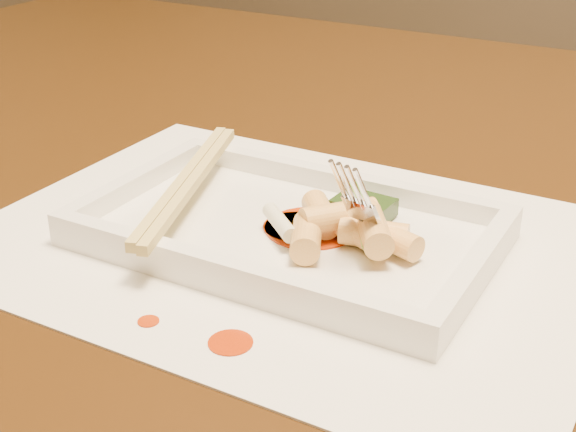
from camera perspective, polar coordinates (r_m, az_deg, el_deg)
The scene contains 24 objects.
table at distance 0.71m, azimuth 3.11°, elevation -3.27°, with size 1.40×0.90×0.75m.
placemat at distance 0.52m, azimuth 0.00°, elevation -1.85°, with size 0.40×0.30×0.00m, color white.
sauce_splatter_a at distance 0.42m, azimuth -4.11°, elevation -8.97°, with size 0.02×0.02×0.00m, color #B62F05.
sauce_splatter_b at distance 0.45m, azimuth -9.90°, elevation -7.38°, with size 0.01×0.01×0.00m, color #B62F05.
plate_base at distance 0.52m, azimuth 0.00°, elevation -1.39°, with size 0.26×0.16×0.01m, color white.
plate_rim_far at distance 0.57m, azimuth 3.61°, elevation 2.55°, with size 0.26×0.01×0.01m, color white.
plate_rim_near at distance 0.46m, azimuth -4.52°, elevation -3.86°, with size 0.26×0.01×0.01m, color white.
plate_rim_left at distance 0.58m, azimuth -10.76°, elevation 2.35°, with size 0.01×0.14×0.01m, color white.
plate_rim_right at distance 0.47m, azimuth 13.22°, elevation -3.53°, with size 0.01×0.14×0.01m, color white.
veg_piece at distance 0.53m, azimuth 5.39°, elevation 0.59°, with size 0.04×0.03×0.01m, color black.
scallion_white at distance 0.50m, azimuth -0.58°, elevation -0.45°, with size 0.01×0.01×0.04m, color #EAEACC.
scallion_green at distance 0.51m, azimuth 5.20°, elevation 0.15°, with size 0.01×0.01×0.09m, color green.
chopstick_a at distance 0.55m, azimuth -7.46°, elevation 2.52°, with size 0.01×0.20×0.01m, color tan.
chopstick_b at distance 0.55m, azimuth -6.78°, elevation 2.36°, with size 0.01×0.20×0.01m, color tan.
fork at distance 0.48m, azimuth 8.47°, elevation 5.95°, with size 0.09×0.10×0.14m, color silver, non-canonical shape.
sauce_blob_0 at distance 0.52m, azimuth 1.67°, elevation -0.84°, with size 0.06×0.06×0.00m, color #B62F05.
sauce_blob_1 at distance 0.52m, azimuth 0.56°, elevation -0.78°, with size 0.04×0.04×0.00m, color #B62F05.
rice_cake_0 at distance 0.49m, azimuth 1.31°, elevation -1.50°, with size 0.02×0.02×0.04m, color #F8CF74.
rice_cake_1 at distance 0.50m, azimuth 4.55°, elevation -0.90°, with size 0.02×0.02×0.05m, color #F8CF74.
rice_cake_2 at distance 0.50m, azimuth 3.67°, elevation 0.01°, with size 0.02×0.02×0.05m, color #F8CF74.
rice_cake_3 at distance 0.49m, azimuth 6.13°, elevation -1.28°, with size 0.02×0.02×0.04m, color #F8CF74.
rice_cake_4 at distance 0.49m, azimuth 6.94°, elevation -1.41°, with size 0.02×0.02×0.05m, color #F8CF74.
rice_cake_5 at distance 0.49m, azimuth 6.07°, elevation -0.92°, with size 0.02×0.02×0.05m, color #F8CF74.
rice_cake_6 at distance 0.52m, azimuth 2.33°, elevation 0.13°, with size 0.02×0.02×0.04m, color #F8CF74.
Camera 1 is at (0.27, -0.56, 0.99)m, focal length 50.00 mm.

